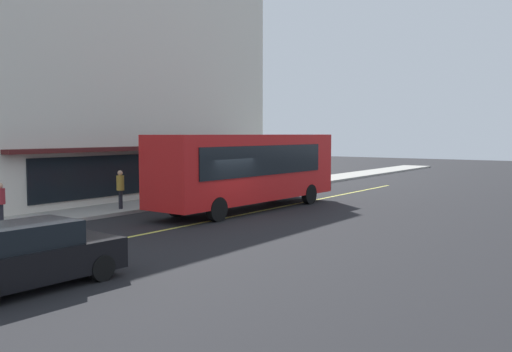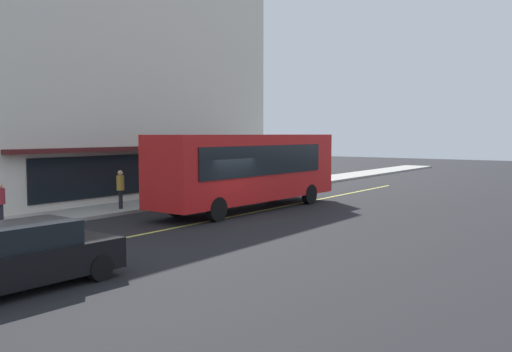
# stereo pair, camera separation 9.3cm
# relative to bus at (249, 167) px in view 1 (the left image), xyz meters

# --- Properties ---
(ground) EXTENTS (120.00, 120.00, 0.00)m
(ground) POSITION_rel_bus_xyz_m (-2.66, -0.67, -1.99)
(ground) COLOR black
(sidewalk) EXTENTS (80.00, 2.85, 0.15)m
(sidewalk) POSITION_rel_bus_xyz_m (-2.66, 4.87, -1.91)
(sidewalk) COLOR #9E9B93
(sidewalk) RESTS_ON ground
(lane_centre_stripe) EXTENTS (36.00, 0.16, 0.01)m
(lane_centre_stripe) POSITION_rel_bus_xyz_m (-2.66, -0.67, -1.98)
(lane_centre_stripe) COLOR #D8D14C
(lane_centre_stripe) RESTS_ON ground
(storefront_building) EXTENTS (22.00, 11.93, 14.59)m
(storefront_building) POSITION_rel_bus_xyz_m (-0.74, 11.96, 5.30)
(storefront_building) COLOR silver
(storefront_building) RESTS_ON ground
(bus) EXTENTS (11.21, 2.90, 3.50)m
(bus) POSITION_rel_bus_xyz_m (0.00, 0.00, 0.00)
(bus) COLOR red
(bus) RESTS_ON ground
(traffic_light) EXTENTS (0.30, 0.52, 3.20)m
(traffic_light) POSITION_rel_bus_xyz_m (0.67, 4.19, 0.55)
(traffic_light) COLOR #2D2D33
(traffic_light) RESTS_ON sidewalk
(car_black) EXTENTS (4.39, 2.04, 1.52)m
(car_black) POSITION_rel_bus_xyz_m (-13.59, -3.56, -1.24)
(car_black) COLOR black
(car_black) RESTS_ON ground
(pedestrian_by_curb) EXTENTS (0.34, 0.34, 1.74)m
(pedestrian_by_curb) POSITION_rel_bus_xyz_m (-3.99, 4.29, -0.79)
(pedestrian_by_curb) COLOR black
(pedestrian_by_curb) RESTS_ON sidewalk
(pedestrian_at_corner) EXTENTS (0.34, 0.34, 1.55)m
(pedestrian_at_corner) POSITION_rel_bus_xyz_m (-9.44, 4.69, -0.91)
(pedestrian_at_corner) COLOR black
(pedestrian_at_corner) RESTS_ON sidewalk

